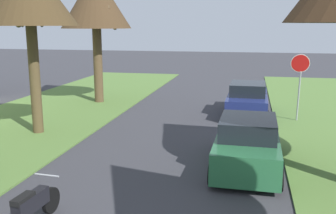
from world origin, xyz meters
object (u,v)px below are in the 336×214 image
at_px(street_tree_left_far, 96,1).
at_px(stop_sign_far, 300,73).
at_px(parked_sedan_navy, 247,100).
at_px(parked_sedan_green, 247,144).
at_px(parked_motorcycle, 31,207).

bearing_deg(street_tree_left_far, stop_sign_far, -12.28).
distance_m(stop_sign_far, parked_sedan_navy, 2.78).
xyz_separation_m(parked_sedan_green, parked_sedan_navy, (-0.09, 7.15, 0.00)).
height_order(parked_sedan_navy, parked_motorcycle, parked_sedan_navy).
distance_m(parked_sedan_navy, parked_motorcycle, 12.62).
xyz_separation_m(stop_sign_far, street_tree_left_far, (-10.30, 2.24, 3.29)).
relative_size(parked_sedan_green, parked_motorcycle, 2.16).
xyz_separation_m(stop_sign_far, parked_motorcycle, (-6.53, -10.99, -1.70)).
bearing_deg(stop_sign_far, parked_sedan_navy, 158.64).
distance_m(stop_sign_far, parked_motorcycle, 12.89).
height_order(stop_sign_far, parked_sedan_green, stop_sign_far).
height_order(stop_sign_far, parked_motorcycle, stop_sign_far).
bearing_deg(parked_sedan_green, stop_sign_far, 71.40).
relative_size(stop_sign_far, parked_sedan_green, 0.67).
bearing_deg(stop_sign_far, parked_motorcycle, -120.72).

